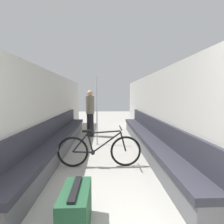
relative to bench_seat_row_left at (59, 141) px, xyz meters
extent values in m
cube|color=beige|center=(-0.25, -0.18, 0.76)|extent=(0.10, 10.08, 2.11)
cube|color=beige|center=(2.61, -0.18, 0.76)|extent=(0.10, 10.08, 2.11)
cube|color=#5B5B60|center=(0.03, 0.00, -0.12)|extent=(0.39, 5.86, 0.35)
cube|color=#2D2D38|center=(0.03, 0.00, 0.11)|extent=(0.46, 5.86, 0.10)
cube|color=#2D2D38|center=(-0.17, 0.00, 0.37)|extent=(0.07, 5.86, 0.43)
cube|color=#5B5B60|center=(2.34, 0.00, -0.12)|extent=(0.39, 5.86, 0.35)
cube|color=#2D2D38|center=(2.34, 0.00, 0.11)|extent=(0.46, 5.86, 0.10)
cube|color=#2D2D38|center=(2.53, 0.00, 0.37)|extent=(0.07, 5.86, 0.43)
torus|color=black|center=(0.54, -1.03, 0.03)|extent=(0.64, 0.05, 0.64)
torus|color=black|center=(1.63, -1.03, 0.03)|extent=(0.64, 0.05, 0.64)
cylinder|color=black|center=(0.74, -1.03, 0.02)|extent=(0.41, 0.03, 0.05)
cylinder|color=black|center=(0.69, -1.03, 0.21)|extent=(0.33, 0.03, 0.39)
cylinder|color=black|center=(0.89, -1.03, 0.24)|extent=(0.14, 0.03, 0.46)
cylinder|color=black|center=(1.24, -1.03, 0.22)|extent=(0.59, 0.03, 0.44)
cylinder|color=black|center=(1.18, -1.03, 0.44)|extent=(0.69, 0.03, 0.08)
cylinder|color=black|center=(1.58, -1.03, 0.24)|extent=(0.14, 0.03, 0.42)
cylinder|color=black|center=(0.95, -1.03, 0.01)|extent=(0.09, 0.06, 0.09)
cube|color=black|center=(0.84, -1.03, 0.46)|extent=(0.20, 0.07, 0.04)
cylinder|color=black|center=(1.53, -1.03, 0.52)|extent=(0.02, 0.46, 0.02)
cylinder|color=gray|center=(0.97, 0.64, -0.29)|extent=(0.08, 0.08, 0.01)
cylinder|color=silver|center=(0.97, 0.64, 0.75)|extent=(0.04, 0.04, 2.09)
cylinder|color=black|center=(0.67, 1.72, 0.12)|extent=(0.25, 0.25, 0.82)
cylinder|color=#756B5B|center=(0.67, 1.72, 0.84)|extent=(0.30, 0.30, 0.63)
sphere|color=tan|center=(0.67, 1.72, 1.27)|extent=(0.21, 0.21, 0.21)
cube|color=#1E472D|center=(0.88, -2.74, -0.06)|extent=(0.30, 0.62, 0.46)
cube|color=black|center=(0.88, -2.74, 0.18)|extent=(0.08, 0.53, 0.03)
camera|label=1|loc=(1.20, -4.56, 1.19)|focal=28.00mm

